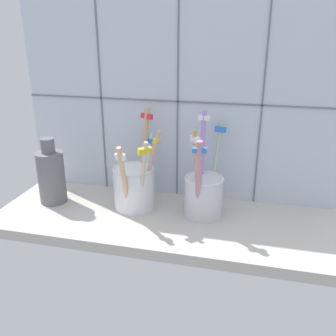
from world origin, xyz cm
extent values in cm
cube|color=#BCB7AD|center=(0.00, 0.00, 1.00)|extent=(64.00, 22.00, 2.00)
cube|color=silver|center=(0.00, 12.00, 22.50)|extent=(64.00, 2.00, 45.00)
cube|color=slate|center=(-16.00, 10.90, 22.50)|extent=(0.30, 0.20, 45.00)
cube|color=slate|center=(0.00, 10.90, 22.50)|extent=(0.30, 0.20, 45.00)
cube|color=slate|center=(16.00, 10.90, 22.50)|extent=(0.30, 0.20, 45.00)
cube|color=slate|center=(0.00, 10.90, 21.76)|extent=(64.00, 0.20, 0.30)
cylinder|color=white|center=(-6.81, 2.93, 6.02)|extent=(7.88, 7.88, 8.04)
torus|color=silver|center=(-6.81, 2.93, 10.04)|extent=(7.99, 7.99, 0.50)
cylinder|color=tan|center=(-5.97, 6.95, 11.63)|extent=(2.68, 3.97, 18.62)
cube|color=#E5333F|center=(-5.44, 7.99, 19.19)|extent=(2.71, 1.98, 1.09)
cylinder|color=silver|center=(-5.23, 6.36, 9.10)|extent=(2.00, 5.32, 13.68)
cube|color=blue|center=(-4.90, 7.90, 14.20)|extent=(2.66, 1.54, 1.08)
cylinder|color=beige|center=(-4.06, -0.20, 9.62)|extent=(3.45, 3.44, 14.62)
cube|color=yellow|center=(-3.19, -1.06, 15.24)|extent=(2.45, 2.46, 1.29)
cylinder|color=#E1AF80|center=(-7.04, -1.46, 9.28)|extent=(1.15, 4.45, 13.99)
cube|color=white|center=(-7.11, -2.67, 14.34)|extent=(1.88, 0.98, 1.19)
cylinder|color=#CFA39D|center=(-3.69, 2.74, 10.18)|extent=(5.03, 0.84, 15.76)
cube|color=yellow|center=(-2.12, 2.72, 16.16)|extent=(1.04, 2.20, 1.10)
cylinder|color=silver|center=(6.81, 2.93, 5.70)|extent=(7.16, 7.16, 7.41)
torus|color=silver|center=(6.81, 2.93, 9.41)|extent=(7.30, 7.30, 0.50)
cylinder|color=#B486E3|center=(5.91, 5.44, 11.83)|extent=(1.06, 2.68, 18.94)
cube|color=white|center=(5.94, 6.15, 19.92)|extent=(2.16, 1.03, 0.93)
cylinder|color=#A5C0A4|center=(8.17, 7.06, 10.39)|extent=(2.08, 6.92, 16.23)
cube|color=blue|center=(8.67, 9.51, 17.06)|extent=(2.24, 1.51, 1.25)
cylinder|color=tan|center=(5.61, 2.00, 10.58)|extent=(2.15, 2.11, 16.43)
cube|color=white|center=(5.17, 1.57, 17.13)|extent=(2.18, 2.21, 1.14)
cylinder|color=#BA8192|center=(6.34, -0.60, 10.16)|extent=(1.52, 3.89, 15.71)
cube|color=blue|center=(6.46, -1.61, 16.27)|extent=(2.44, 1.21, 0.95)
cylinder|color=slate|center=(-23.57, 1.45, 7.22)|extent=(5.32, 5.32, 10.44)
cylinder|color=slate|center=(-23.57, 1.45, 13.88)|extent=(2.66, 2.66, 2.89)
camera|label=1|loc=(15.19, -59.41, 35.37)|focal=39.63mm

